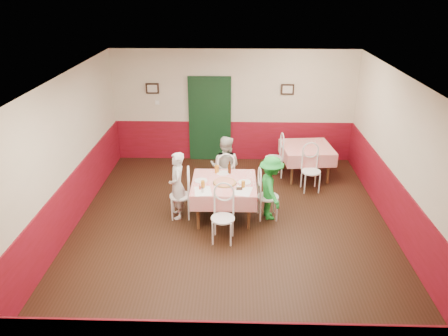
{
  "coord_description": "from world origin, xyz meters",
  "views": [
    {
      "loc": [
        0.06,
        -7.06,
        4.34
      ],
      "look_at": [
        -0.16,
        0.46,
        1.05
      ],
      "focal_mm": 35.0,
      "sensor_mm": 36.0,
      "label": 1
    }
  ],
  "objects_px": {
    "main_table": "(224,200)",
    "pizza": "(225,182)",
    "chair_second_b": "(311,172)",
    "diner_left": "(177,186)",
    "diner_far": "(225,167)",
    "diner_right": "(271,188)",
    "chair_right": "(268,197)",
    "beer_bottle": "(229,168)",
    "chair_near": "(223,219)",
    "chair_second_a": "(274,158)",
    "second_table": "(306,162)",
    "wallet": "(239,189)",
    "glass_c": "(217,169)",
    "chair_far": "(225,178)",
    "glass_a": "(203,184)",
    "chair_left": "(180,196)",
    "glass_b": "(243,184)"
  },
  "relations": [
    {
      "from": "diner_right",
      "to": "diner_far",
      "type": "bearing_deg",
      "value": 33.52
    },
    {
      "from": "chair_second_a",
      "to": "chair_second_b",
      "type": "height_order",
      "value": "same"
    },
    {
      "from": "chair_right",
      "to": "diner_far",
      "type": "relative_size",
      "value": 0.66
    },
    {
      "from": "chair_near",
      "to": "diner_right",
      "type": "distance_m",
      "value": 1.25
    },
    {
      "from": "second_table",
      "to": "chair_near",
      "type": "distance_m",
      "value": 3.39
    },
    {
      "from": "beer_bottle",
      "to": "diner_far",
      "type": "distance_m",
      "value": 0.54
    },
    {
      "from": "glass_a",
      "to": "second_table",
      "type": "bearing_deg",
      "value": 44.67
    },
    {
      "from": "pizza",
      "to": "diner_left",
      "type": "relative_size",
      "value": 0.32
    },
    {
      "from": "main_table",
      "to": "pizza",
      "type": "height_order",
      "value": "pizza"
    },
    {
      "from": "chair_far",
      "to": "diner_far",
      "type": "xyz_separation_m",
      "value": [
        -0.0,
        0.05,
        0.23
      ]
    },
    {
      "from": "chair_second_b",
      "to": "beer_bottle",
      "type": "bearing_deg",
      "value": -160.87
    },
    {
      "from": "pizza",
      "to": "glass_c",
      "type": "distance_m",
      "value": 0.51
    },
    {
      "from": "chair_second_a",
      "to": "diner_left",
      "type": "distance_m",
      "value": 2.84
    },
    {
      "from": "chair_second_a",
      "to": "diner_far",
      "type": "relative_size",
      "value": 0.66
    },
    {
      "from": "chair_near",
      "to": "diner_far",
      "type": "xyz_separation_m",
      "value": [
        -0.01,
        1.75,
        0.23
      ]
    },
    {
      "from": "main_table",
      "to": "chair_near",
      "type": "relative_size",
      "value": 1.36
    },
    {
      "from": "chair_left",
      "to": "chair_second_b",
      "type": "distance_m",
      "value": 2.99
    },
    {
      "from": "second_table",
      "to": "glass_a",
      "type": "height_order",
      "value": "glass_a"
    },
    {
      "from": "main_table",
      "to": "chair_second_a",
      "type": "bearing_deg",
      "value": 60.47
    },
    {
      "from": "second_table",
      "to": "diner_right",
      "type": "bearing_deg",
      "value": -116.18
    },
    {
      "from": "chair_right",
      "to": "chair_second_b",
      "type": "relative_size",
      "value": 1.0
    },
    {
      "from": "chair_far",
      "to": "diner_far",
      "type": "distance_m",
      "value": 0.23
    },
    {
      "from": "diner_far",
      "to": "main_table",
      "type": "bearing_deg",
      "value": 104.34
    },
    {
      "from": "main_table",
      "to": "glass_b",
      "type": "xyz_separation_m",
      "value": [
        0.36,
        -0.22,
        0.45
      ]
    },
    {
      "from": "chair_second_b",
      "to": "wallet",
      "type": "relative_size",
      "value": 8.18
    },
    {
      "from": "chair_second_b",
      "to": "glass_c",
      "type": "bearing_deg",
      "value": -164.21
    },
    {
      "from": "chair_left",
      "to": "chair_second_a",
      "type": "distance_m",
      "value": 2.79
    },
    {
      "from": "main_table",
      "to": "chair_near",
      "type": "bearing_deg",
      "value": -89.74
    },
    {
      "from": "chair_far",
      "to": "glass_a",
      "type": "xyz_separation_m",
      "value": [
        -0.38,
        -1.1,
        0.38
      ]
    },
    {
      "from": "diner_far",
      "to": "diner_right",
      "type": "relative_size",
      "value": 1.06
    },
    {
      "from": "beer_bottle",
      "to": "wallet",
      "type": "bearing_deg",
      "value": -74.58
    },
    {
      "from": "diner_left",
      "to": "chair_near",
      "type": "bearing_deg",
      "value": 37.08
    },
    {
      "from": "pizza",
      "to": "diner_right",
      "type": "height_order",
      "value": "diner_right"
    },
    {
      "from": "chair_near",
      "to": "wallet",
      "type": "distance_m",
      "value": 0.69
    },
    {
      "from": "chair_far",
      "to": "chair_second_a",
      "type": "distance_m",
      "value": 1.59
    },
    {
      "from": "chair_left",
      "to": "pizza",
      "type": "xyz_separation_m",
      "value": [
        0.86,
        -0.05,
        0.32
      ]
    },
    {
      "from": "chair_second_b",
      "to": "diner_left",
      "type": "distance_m",
      "value": 3.04
    },
    {
      "from": "second_table",
      "to": "glass_a",
      "type": "bearing_deg",
      "value": -135.33
    },
    {
      "from": "chair_near",
      "to": "beer_bottle",
      "type": "relative_size",
      "value": 3.88
    },
    {
      "from": "glass_b",
      "to": "chair_left",
      "type": "bearing_deg",
      "value": 169.72
    },
    {
      "from": "chair_right",
      "to": "chair_left",
      "type": "bearing_deg",
      "value": 85.53
    },
    {
      "from": "chair_second_b",
      "to": "diner_left",
      "type": "relative_size",
      "value": 0.67
    },
    {
      "from": "main_table",
      "to": "glass_c",
      "type": "relative_size",
      "value": 7.86
    },
    {
      "from": "chair_second_a",
      "to": "glass_c",
      "type": "relative_size",
      "value": 5.8
    },
    {
      "from": "chair_left",
      "to": "glass_b",
      "type": "bearing_deg",
      "value": 75.96
    },
    {
      "from": "chair_second_b",
      "to": "glass_b",
      "type": "xyz_separation_m",
      "value": [
        -1.51,
        -1.45,
        0.37
      ]
    },
    {
      "from": "pizza",
      "to": "wallet",
      "type": "height_order",
      "value": "pizza"
    },
    {
      "from": "chair_far",
      "to": "glass_b",
      "type": "relative_size",
      "value": 7.05
    },
    {
      "from": "glass_a",
      "to": "beer_bottle",
      "type": "xyz_separation_m",
      "value": [
        0.48,
        0.65,
        0.05
      ]
    },
    {
      "from": "glass_c",
      "to": "pizza",
      "type": "bearing_deg",
      "value": -70.46
    }
  ]
}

